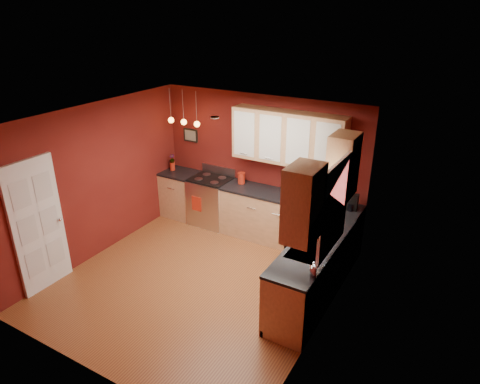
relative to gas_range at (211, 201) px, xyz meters
The scene contains 27 objects.
floor 2.08m from the gas_range, 62.94° to the right, with size 4.20×4.20×0.00m, color #985B2C.
ceiling 2.93m from the gas_range, 62.94° to the right, with size 4.00×4.20×0.02m, color beige.
wall_back 1.27m from the gas_range, 18.02° to the left, with size 4.00×0.02×2.60m, color maroon.
wall_front 4.09m from the gas_range, 76.73° to the right, with size 4.00×0.02×2.60m, color maroon.
wall_left 2.25m from the gas_range, 120.95° to the right, with size 0.02×4.20×2.60m, color maroon.
wall_right 3.53m from the gas_range, 31.66° to the right, with size 0.02×4.20×2.60m, color maroon.
base_cabinets_back_left 0.73m from the gas_range, behind, with size 0.70×0.60×0.90m, color tan.
base_cabinets_back_right 1.65m from the gas_range, ahead, with size 2.54×0.60×0.90m, color tan.
base_cabinets_right 2.95m from the gas_range, 27.27° to the right, with size 0.60×2.10×0.90m, color tan.
counter_back_left 0.85m from the gas_range, behind, with size 0.70×0.62×0.04m, color black.
counter_back_right 1.71m from the gas_range, ahead, with size 2.54×0.62×0.04m, color black.
counter_right 2.98m from the gas_range, 27.27° to the right, with size 0.62×2.10×0.04m, color black.
gas_range is the anchor object (origin of this frame).
dishwasher_front 2.04m from the gas_range, ahead, with size 0.60×0.02×0.80m, color silver.
sink 3.05m from the gas_range, 29.78° to the right, with size 0.50×0.70×0.33m.
window 3.48m from the gas_range, 27.40° to the right, with size 0.06×1.02×1.22m.
door_left_wall 3.22m from the gas_range, 109.27° to the right, with size 0.12×0.82×2.05m.
upper_cabinets_back 2.12m from the gas_range, ahead, with size 2.00×0.35×0.90m, color tan.
upper_cabinets_right 3.45m from the gas_range, 28.26° to the right, with size 0.35×1.95×0.90m, color tan.
wall_picture 1.36m from the gas_range, 156.09° to the left, with size 0.32×0.03×0.26m, color black.
pendant_lights 1.62m from the gas_range, behind, with size 0.71×0.11×0.66m.
red_canister 0.85m from the gas_range, ahead, with size 0.14×0.14×0.21m.
red_vase 1.08m from the gas_range, behind, with size 0.10×0.10×0.16m, color #B32513.
flowers 1.17m from the gas_range, behind, with size 0.11×0.11×0.19m, color #B32513.
coffee_maker 2.80m from the gas_range, ahead, with size 0.19×0.19×0.26m.
soap_pump 3.57m from the gas_range, 35.55° to the right, with size 0.08×0.08×0.18m, color silver.
dish_towel 0.35m from the gas_range, 109.20° to the right, with size 0.21×0.01×0.29m, color #B32513.
Camera 1 is at (3.38, -4.54, 3.99)m, focal length 32.00 mm.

